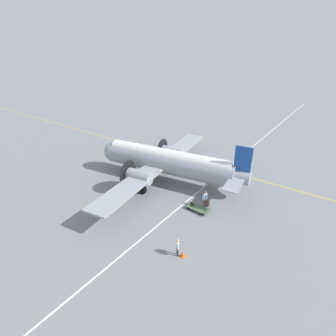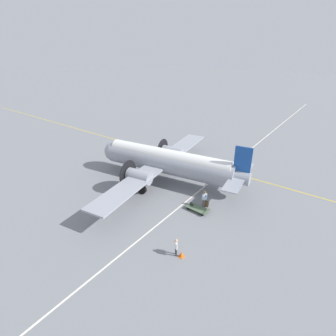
% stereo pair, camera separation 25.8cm
% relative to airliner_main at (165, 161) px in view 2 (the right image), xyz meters
% --- Properties ---
extents(ground_plane, '(300.00, 300.00, 0.00)m').
position_rel_airliner_main_xyz_m(ground_plane, '(-0.45, -0.07, -2.62)').
color(ground_plane, slate).
extents(apron_line_eastwest, '(120.00, 0.16, 0.01)m').
position_rel_airliner_main_xyz_m(apron_line_eastwest, '(-0.45, -6.93, -2.61)').
color(apron_line_eastwest, gold).
rests_on(apron_line_eastwest, ground_plane).
extents(apron_line_northsouth, '(0.16, 120.00, 0.01)m').
position_rel_airliner_main_xyz_m(apron_line_northsouth, '(-4.85, -0.07, -2.61)').
color(apron_line_northsouth, silver).
rests_on(apron_line_northsouth, ground_plane).
extents(airliner_main, '(19.17, 24.08, 6.08)m').
position_rel_airliner_main_xyz_m(airliner_main, '(0.00, 0.00, 0.00)').
color(airliner_main, '#9399A3').
rests_on(airliner_main, ground_plane).
extents(crew_foreground, '(0.42, 0.42, 1.62)m').
position_rel_airliner_main_xyz_m(crew_foreground, '(-8.49, 9.76, -1.62)').
color(crew_foreground, '#2D2D33').
rests_on(crew_foreground, ground_plane).
extents(passenger_boarding, '(0.42, 0.56, 1.85)m').
position_rel_airliner_main_xyz_m(passenger_boarding, '(-6.88, 2.27, -1.46)').
color(passenger_boarding, '#473D2D').
rests_on(passenger_boarding, ground_plane).
extents(suitcase_near_door, '(0.44, 0.12, 0.65)m').
position_rel_airliner_main_xyz_m(suitcase_near_door, '(-7.10, 2.11, -2.31)').
color(suitcase_near_door, brown).
rests_on(suitcase_near_door, ground_plane).
extents(suitcase_upright_spare, '(0.35, 0.12, 0.64)m').
position_rel_airliner_main_xyz_m(suitcase_upright_spare, '(-5.92, 3.27, -2.32)').
color(suitcase_upright_spare, '#232328').
rests_on(suitcase_upright_spare, ground_plane).
extents(baggage_cart, '(2.45, 1.27, 0.56)m').
position_rel_airliner_main_xyz_m(baggage_cart, '(-6.71, 3.32, -2.33)').
color(baggage_cart, '#4C6047').
rests_on(baggage_cart, ground_plane).
extents(traffic_cone, '(0.43, 0.43, 0.56)m').
position_rel_airliner_main_xyz_m(traffic_cone, '(-8.94, 9.66, -2.35)').
color(traffic_cone, orange).
rests_on(traffic_cone, ground_plane).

